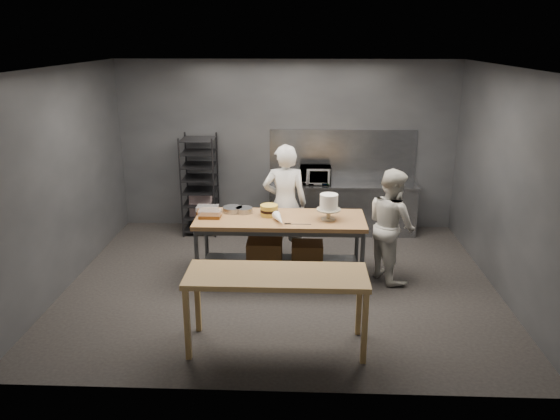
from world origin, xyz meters
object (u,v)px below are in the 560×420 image
Objects in this scene: chef_behind at (285,204)px; speed_rack at (200,186)px; frosted_cake_stand at (329,204)px; chef_right at (391,225)px; layer_cake at (269,210)px; microwave at (315,175)px; near_counter at (277,281)px; work_table at (281,240)px.

speed_rack is at bearing -40.22° from chef_behind.
chef_right is at bearing 7.17° from frosted_cake_stand.
chef_behind reaches higher than layer_cake.
layer_cake is (1.33, -1.82, 0.14)m from speed_rack.
microwave is at bearing 4.33° from chef_right.
frosted_cake_stand is (0.64, 1.80, 0.34)m from near_counter.
speed_rack is 2.26m from layer_cake.
work_table is 0.72m from chef_behind.
layer_cake reaches higher than work_table.
speed_rack is at bearing 128.62° from work_table.
chef_right is (1.53, -0.59, -0.11)m from chef_behind.
chef_behind reaches higher than speed_rack.
chef_behind is at bearing -109.97° from microwave.
near_counter is at bearing 116.88° from chef_right.
work_table is 6.49× the size of frosted_cake_stand.
work_table is 1.59m from chef_right.
chef_right reaches higher than near_counter.
near_counter is 3.88m from microwave.
speed_rack reaches higher than chef_right.
frosted_cake_stand is 1.46× the size of layer_cake.
microwave is (2.03, 0.08, 0.19)m from speed_rack.
layer_cake reaches higher than near_counter.
near_counter is at bearing -84.15° from layer_cake.
chef_right reaches higher than frosted_cake_stand.
chef_right is 2.20m from microwave.
chef_behind reaches higher than near_counter.
chef_right reaches higher than microwave.
near_counter is at bearing -109.66° from frosted_cake_stand.
chef_right is at bearing 1.56° from work_table.
microwave is at bearing -110.93° from chef_behind.
chef_behind reaches higher than microwave.
microwave is 2.05m from frosted_cake_stand.
speed_rack is at bearing 112.19° from near_counter.
speed_rack is 0.94× the size of chef_behind.
chef_behind is (0.03, 0.63, 0.35)m from work_table.
speed_rack is at bearing 126.25° from layer_cake.
work_table is at bearing -104.78° from microwave.
layer_cake is (-1.74, 0.03, 0.18)m from chef_right.
near_counter is 1.96m from layer_cake.
speed_rack is 2.94m from frosted_cake_stand.
speed_rack reaches higher than work_table.
chef_right is 0.97m from frosted_cake_stand.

